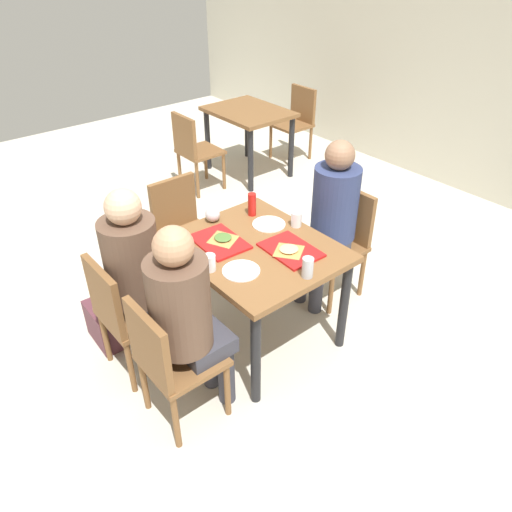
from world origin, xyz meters
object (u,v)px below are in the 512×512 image
at_px(chair_far_side, 341,236).
at_px(foil_bundle, 213,215).
at_px(person_in_red, 139,268).
at_px(pizza_slice_a, 223,238).
at_px(chair_near_left, 123,310).
at_px(person_far_side, 331,213).
at_px(background_table, 249,121).
at_px(background_chair_far, 297,118).
at_px(soda_can, 308,268).
at_px(paper_plate_near_edge, 241,271).
at_px(background_chair_near, 193,147).
at_px(main_table, 256,260).
at_px(plastic_cup_a, 296,219).
at_px(tray_red_near, 220,242).
at_px(pizza_slice_b, 289,250).
at_px(plastic_cup_b, 210,263).
at_px(person_in_brown_jacket, 187,311).
at_px(chair_near_right, 168,358).
at_px(paper_plate_center, 269,224).
at_px(condiment_bottle, 252,204).
at_px(handbag, 105,325).
at_px(tray_red_far, 291,250).
at_px(chair_left_end, 182,225).

xyz_separation_m(chair_far_side, foil_bundle, (-0.43, -0.84, 0.29)).
relative_size(person_in_red, pizza_slice_a, 5.97).
distance_m(chair_near_left, person_far_side, 1.53).
height_order(background_table, background_chair_far, background_chair_far).
xyz_separation_m(person_in_red, background_table, (-1.91, 2.36, -0.12)).
xyz_separation_m(pizza_slice_a, soda_can, (0.60, 0.15, 0.04)).
xyz_separation_m(paper_plate_near_edge, background_chair_near, (-2.31, 1.19, -0.25)).
distance_m(main_table, plastic_cup_a, 0.40).
bearing_deg(tray_red_near, person_in_red, -98.21).
height_order(person_in_red, pizza_slice_b, person_in_red).
height_order(person_far_side, plastic_cup_b, person_far_side).
bearing_deg(person_in_brown_jacket, pizza_slice_a, 127.80).
height_order(chair_near_right, paper_plate_center, chair_near_right).
xyz_separation_m(chair_near_right, person_in_red, (-0.50, 0.14, 0.25)).
bearing_deg(paper_plate_center, background_table, 144.22).
distance_m(person_in_red, person_far_side, 1.37).
height_order(tray_red_near, pizza_slice_a, pizza_slice_a).
height_order(main_table, background_table, same).
height_order(person_in_brown_jacket, tray_red_near, person_in_brown_jacket).
bearing_deg(person_in_brown_jacket, background_table, 135.65).
relative_size(paper_plate_near_edge, background_table, 0.24).
bearing_deg(person_far_side, person_in_red, -100.58).
xyz_separation_m(pizza_slice_a, background_chair_near, (-1.99, 1.08, -0.27)).
distance_m(pizza_slice_b, plastic_cup_b, 0.50).
relative_size(main_table, chair_far_side, 1.21).
bearing_deg(condiment_bottle, background_table, 141.69).
bearing_deg(pizza_slice_b, person_in_red, -119.45).
distance_m(plastic_cup_b, background_chair_far, 3.56).
distance_m(paper_plate_near_edge, condiment_bottle, 0.68).
height_order(pizza_slice_a, handbag, pizza_slice_a).
height_order(person_far_side, background_chair_far, person_far_side).
height_order(main_table, background_chair_far, background_chair_far).
bearing_deg(background_table, foil_bundle, -44.56).
bearing_deg(paper_plate_center, pizza_slice_b, -21.49).
relative_size(tray_red_far, background_chair_near, 0.43).
height_order(person_in_red, person_in_brown_jacket, same).
bearing_deg(pizza_slice_b, handbag, -130.21).
height_order(chair_left_end, background_chair_near, same).
xyz_separation_m(person_in_red, condiment_bottle, (-0.08, 0.91, 0.08)).
relative_size(paper_plate_center, condiment_bottle, 1.38).
relative_size(chair_near_right, foil_bundle, 8.31).
bearing_deg(background_chair_far, handbag, -64.36).
bearing_deg(paper_plate_center, foil_bundle, -137.05).
relative_size(person_in_brown_jacket, tray_red_far, 3.45).
bearing_deg(chair_left_end, background_chair_near, 143.24).
height_order(chair_near_right, tray_red_far, chair_near_right).
height_order(chair_near_right, tray_red_near, chair_near_right).
bearing_deg(tray_red_near, main_table, 40.47).
xyz_separation_m(plastic_cup_a, background_chair_near, (-2.14, 0.59, -0.29)).
distance_m(tray_red_far, handbag, 1.37).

